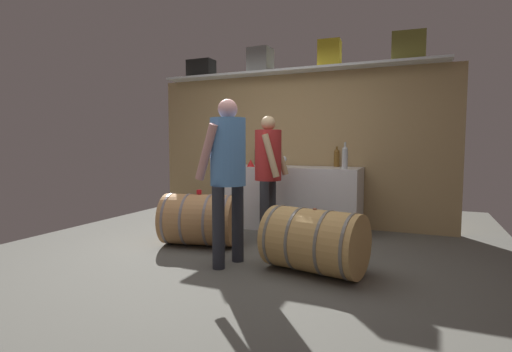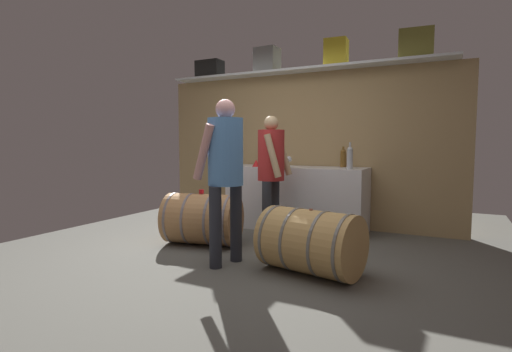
{
  "view_description": "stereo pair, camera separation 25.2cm",
  "coord_description": "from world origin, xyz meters",
  "px_view_note": "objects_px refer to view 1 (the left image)",
  "views": [
    {
      "loc": [
        1.72,
        -3.37,
        1.18
      ],
      "look_at": [
        0.1,
        0.41,
        0.84
      ],
      "focal_mm": 27.09,
      "sensor_mm": 36.0,
      "label": 1
    },
    {
      "loc": [
        1.94,
        -3.26,
        1.18
      ],
      "look_at": [
        0.1,
        0.41,
        0.84
      ],
      "focal_mm": 27.09,
      "sensor_mm": 36.0,
      "label": 2
    }
  ],
  "objects_px": {
    "toolcase_olive": "(408,47)",
    "wine_barrel_far": "(314,241)",
    "red_funnel": "(251,163)",
    "tasting_cup": "(199,192)",
    "visitor_tasting": "(269,164)",
    "wine_glass": "(284,159)",
    "wine_barrel_near": "(200,220)",
    "wine_bottle_dark": "(257,155)",
    "toolcase_yellow": "(330,54)",
    "work_cabinet": "(290,198)",
    "wine_bottle_amber": "(337,157)",
    "toolcase_grey": "(260,60)",
    "winemaker_pouring": "(227,164)",
    "wine_bottle_clear": "(345,157)",
    "toolcase_black": "(201,69)"
  },
  "relations": [
    {
      "from": "toolcase_olive",
      "to": "wine_glass",
      "type": "bearing_deg",
      "value": -168.63
    },
    {
      "from": "toolcase_grey",
      "to": "wine_barrel_far",
      "type": "xyz_separation_m",
      "value": [
        1.34,
        -1.93,
        -2.11
      ]
    },
    {
      "from": "work_cabinet",
      "to": "wine_barrel_near",
      "type": "height_order",
      "value": "work_cabinet"
    },
    {
      "from": "toolcase_black",
      "to": "wine_glass",
      "type": "height_order",
      "value": "toolcase_black"
    },
    {
      "from": "wine_bottle_dark",
      "to": "visitor_tasting",
      "type": "bearing_deg",
      "value": -59.64
    },
    {
      "from": "toolcase_grey",
      "to": "work_cabinet",
      "type": "bearing_deg",
      "value": -20.17
    },
    {
      "from": "work_cabinet",
      "to": "wine_bottle_amber",
      "type": "distance_m",
      "value": 0.85
    },
    {
      "from": "toolcase_grey",
      "to": "winemaker_pouring",
      "type": "xyz_separation_m",
      "value": [
        0.51,
        -2.04,
        -1.42
      ]
    },
    {
      "from": "wine_bottle_clear",
      "to": "winemaker_pouring",
      "type": "distance_m",
      "value": 1.84
    },
    {
      "from": "visitor_tasting",
      "to": "wine_barrel_far",
      "type": "bearing_deg",
      "value": 38.17
    },
    {
      "from": "toolcase_black",
      "to": "winemaker_pouring",
      "type": "distance_m",
      "value": 2.89
    },
    {
      "from": "toolcase_olive",
      "to": "wine_barrel_far",
      "type": "distance_m",
      "value": 2.94
    },
    {
      "from": "toolcase_yellow",
      "to": "wine_glass",
      "type": "xyz_separation_m",
      "value": [
        -0.51,
        -0.41,
        -1.43
      ]
    },
    {
      "from": "wine_bottle_clear",
      "to": "wine_bottle_dark",
      "type": "relative_size",
      "value": 1.02
    },
    {
      "from": "toolcase_black",
      "to": "toolcase_olive",
      "type": "xyz_separation_m",
      "value": [
        3.03,
        0.0,
        0.04
      ]
    },
    {
      "from": "wine_bottle_amber",
      "to": "wine_barrel_far",
      "type": "distance_m",
      "value": 2.05
    },
    {
      "from": "wine_barrel_far",
      "to": "winemaker_pouring",
      "type": "height_order",
      "value": "winemaker_pouring"
    },
    {
      "from": "wine_bottle_dark",
      "to": "wine_barrel_near",
      "type": "bearing_deg",
      "value": -93.04
    },
    {
      "from": "toolcase_yellow",
      "to": "visitor_tasting",
      "type": "distance_m",
      "value": 1.84
    },
    {
      "from": "wine_bottle_clear",
      "to": "toolcase_yellow",
      "type": "bearing_deg",
      "value": 127.14
    },
    {
      "from": "wine_bottle_amber",
      "to": "wine_barrel_near",
      "type": "relative_size",
      "value": 0.3
    },
    {
      "from": "wine_bottle_amber",
      "to": "visitor_tasting",
      "type": "relative_size",
      "value": 0.18
    },
    {
      "from": "wine_glass",
      "to": "wine_barrel_near",
      "type": "height_order",
      "value": "wine_glass"
    },
    {
      "from": "toolcase_olive",
      "to": "toolcase_yellow",
      "type": "bearing_deg",
      "value": 176.09
    },
    {
      "from": "wine_bottle_dark",
      "to": "wine_barrel_near",
      "type": "distance_m",
      "value": 1.67
    },
    {
      "from": "wine_bottle_clear",
      "to": "work_cabinet",
      "type": "bearing_deg",
      "value": 167.39
    },
    {
      "from": "work_cabinet",
      "to": "winemaker_pouring",
      "type": "bearing_deg",
      "value": -91.54
    },
    {
      "from": "winemaker_pouring",
      "to": "visitor_tasting",
      "type": "xyz_separation_m",
      "value": [
        0.01,
        1.07,
        -0.05
      ]
    },
    {
      "from": "toolcase_olive",
      "to": "tasting_cup",
      "type": "relative_size",
      "value": 6.85
    },
    {
      "from": "toolcase_yellow",
      "to": "toolcase_olive",
      "type": "relative_size",
      "value": 0.89
    },
    {
      "from": "visitor_tasting",
      "to": "toolcase_olive",
      "type": "bearing_deg",
      "value": 120.14
    },
    {
      "from": "wine_bottle_amber",
      "to": "wine_glass",
      "type": "xyz_separation_m",
      "value": [
        -0.63,
        -0.4,
        -0.02
      ]
    },
    {
      "from": "wine_bottle_amber",
      "to": "toolcase_black",
      "type": "bearing_deg",
      "value": 179.75
    },
    {
      "from": "toolcase_grey",
      "to": "visitor_tasting",
      "type": "height_order",
      "value": "toolcase_grey"
    },
    {
      "from": "red_funnel",
      "to": "tasting_cup",
      "type": "distance_m",
      "value": 1.1
    },
    {
      "from": "toolcase_olive",
      "to": "toolcase_black",
      "type": "bearing_deg",
      "value": 176.09
    },
    {
      "from": "toolcase_yellow",
      "to": "wine_glass",
      "type": "bearing_deg",
      "value": -144.39
    },
    {
      "from": "toolcase_black",
      "to": "work_cabinet",
      "type": "xyz_separation_m",
      "value": [
        1.56,
        -0.23,
        -1.93
      ]
    },
    {
      "from": "toolcase_yellow",
      "to": "visitor_tasting",
      "type": "relative_size",
      "value": 0.23
    },
    {
      "from": "wine_bottle_amber",
      "to": "toolcase_yellow",
      "type": "bearing_deg",
      "value": 175.7
    },
    {
      "from": "wine_barrel_near",
      "to": "wine_barrel_far",
      "type": "xyz_separation_m",
      "value": [
        1.48,
        -0.42,
        -0.01
      ]
    },
    {
      "from": "wine_barrel_near",
      "to": "visitor_tasting",
      "type": "height_order",
      "value": "visitor_tasting"
    },
    {
      "from": "winemaker_pouring",
      "to": "visitor_tasting",
      "type": "height_order",
      "value": "winemaker_pouring"
    },
    {
      "from": "toolcase_black",
      "to": "wine_bottle_amber",
      "type": "distance_m",
      "value": 2.55
    },
    {
      "from": "tasting_cup",
      "to": "toolcase_grey",
      "type": "bearing_deg",
      "value": 84.46
    },
    {
      "from": "wine_bottle_dark",
      "to": "work_cabinet",
      "type": "bearing_deg",
      "value": -20.77
    },
    {
      "from": "toolcase_yellow",
      "to": "wine_bottle_dark",
      "type": "xyz_separation_m",
      "value": [
        -1.08,
        0.0,
        -1.4
      ]
    },
    {
      "from": "toolcase_grey",
      "to": "winemaker_pouring",
      "type": "distance_m",
      "value": 2.54
    },
    {
      "from": "toolcase_yellow",
      "to": "wine_barrel_near",
      "type": "bearing_deg",
      "value": -131.01
    },
    {
      "from": "toolcase_grey",
      "to": "visitor_tasting",
      "type": "relative_size",
      "value": 0.23
    }
  ]
}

